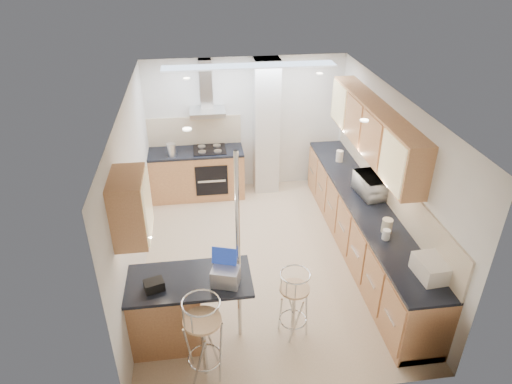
{
  "coord_description": "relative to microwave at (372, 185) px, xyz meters",
  "views": [
    {
      "loc": [
        -0.88,
        -5.49,
        4.34
      ],
      "look_at": [
        -0.11,
        0.2,
        1.07
      ],
      "focal_mm": 32.0,
      "sensor_mm": 36.0,
      "label": 1
    }
  ],
  "objects": [
    {
      "name": "jar_b",
      "position": [
        0.0,
        0.35,
        -0.09
      ],
      "size": [
        0.12,
        0.12,
        0.14
      ],
      "primitive_type": "cylinder",
      "rotation": [
        0.0,
        0.0,
        -0.11
      ],
      "color": "silver",
      "rests_on": "right_counter"
    },
    {
      "name": "bread_bin",
      "position": [
        0.02,
        -1.89,
        -0.05
      ],
      "size": [
        0.36,
        0.44,
        0.22
      ],
      "primitive_type": "cube",
      "rotation": [
        0.0,
        0.0,
        0.07
      ],
      "color": "silver",
      "rests_on": "right_counter"
    },
    {
      "name": "laptop",
      "position": [
        -2.32,
        -1.73,
        -0.04
      ],
      "size": [
        0.35,
        0.31,
        0.21
      ],
      "primitive_type": "cube",
      "rotation": [
        0.0,
        0.0,
        -0.32
      ],
      "color": "#9FA1A7",
      "rests_on": "peninsula"
    },
    {
      "name": "bag",
      "position": [
        -3.1,
        -1.72,
        -0.08
      ],
      "size": [
        0.24,
        0.21,
        0.11
      ],
      "primitive_type": "cube",
      "rotation": [
        0.0,
        0.0,
        0.28
      ],
      "color": "black",
      "rests_on": "peninsula"
    },
    {
      "name": "microwave",
      "position": [
        0.0,
        0.0,
        0.0
      ],
      "size": [
        0.45,
        0.61,
        0.32
      ],
      "primitive_type": "imported",
      "rotation": [
        0.0,
        0.0,
        1.69
      ],
      "color": "white",
      "rests_on": "right_counter"
    },
    {
      "name": "room_shell",
      "position": [
        -1.3,
        0.22,
        0.46
      ],
      "size": [
        3.64,
        4.84,
        2.51
      ],
      "color": "silver",
      "rests_on": "ground"
    },
    {
      "name": "back_counter",
      "position": [
        -2.58,
        1.94,
        -0.62
      ],
      "size": [
        1.7,
        0.63,
        0.92
      ],
      "color": "#AB6C44",
      "rests_on": "ground"
    },
    {
      "name": "jar_d",
      "position": [
        -0.21,
        -1.12,
        -0.09
      ],
      "size": [
        0.12,
        0.12,
        0.14
      ],
      "primitive_type": "cylinder",
      "rotation": [
        0.0,
        0.0,
        -0.25
      ],
      "color": "white",
      "rests_on": "right_counter"
    },
    {
      "name": "jar_a",
      "position": [
        -0.14,
        1.18,
        -0.06
      ],
      "size": [
        0.15,
        0.15,
        0.19
      ],
      "primitive_type": "cylinder",
      "rotation": [
        0.0,
        0.0,
        0.25
      ],
      "color": "silver",
      "rests_on": "right_counter"
    },
    {
      "name": "peninsula",
      "position": [
        -2.75,
        -1.61,
        -0.6
      ],
      "size": [
        1.47,
        0.72,
        0.94
      ],
      "color": "#AB6C44",
      "rests_on": "ground"
    },
    {
      "name": "ground",
      "position": [
        -1.63,
        -0.16,
        -1.08
      ],
      "size": [
        4.8,
        4.8,
        0.0
      ],
      "primitive_type": "plane",
      "color": "#CAAD87",
      "rests_on": "ground"
    },
    {
      "name": "jar_c",
      "position": [
        -0.15,
        -0.97,
        -0.06
      ],
      "size": [
        0.16,
        0.16,
        0.19
      ],
      "primitive_type": "cylinder",
      "rotation": [
        0.0,
        0.0,
        -0.12
      ],
      "color": "#BBB095",
      "rests_on": "right_counter"
    },
    {
      "name": "kettle",
      "position": [
        -3.0,
        1.78,
        -0.04
      ],
      "size": [
        0.16,
        0.16,
        0.24
      ],
      "primitive_type": "cylinder",
      "color": "silver",
      "rests_on": "back_counter"
    },
    {
      "name": "bar_stool_near",
      "position": [
        -2.6,
        -2.12,
        -0.54
      ],
      "size": [
        0.58,
        0.58,
        1.07
      ],
      "primitive_type": null,
      "rotation": [
        0.0,
        0.0,
        0.43
      ],
      "color": "tan",
      "rests_on": "ground"
    },
    {
      "name": "bar_stool_end",
      "position": [
        -1.51,
        -1.66,
        -0.61
      ],
      "size": [
        0.54,
        0.54,
        0.94
      ],
      "primitive_type": null,
      "rotation": [
        0.0,
        0.0,
        0.78
      ],
      "color": "tan",
      "rests_on": "ground"
    },
    {
      "name": "right_counter",
      "position": [
        -0.13,
        -0.16,
        -0.62
      ],
      "size": [
        0.63,
        4.4,
        0.92
      ],
      "color": "#AB6C44",
      "rests_on": "ground"
    }
  ]
}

